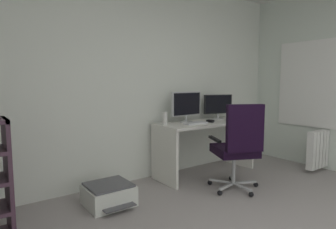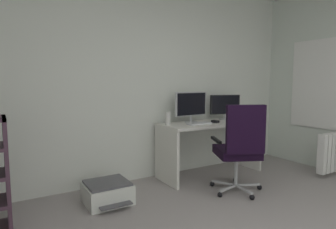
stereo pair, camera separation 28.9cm
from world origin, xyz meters
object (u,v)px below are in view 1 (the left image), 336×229
(monitor_main, at_px, (186,105))
(keyboard, at_px, (196,123))
(computer_mouse, at_px, (210,121))
(office_chair, at_px, (238,145))
(desk, at_px, (205,135))
(printer, at_px, (109,194))
(radiator, at_px, (323,148))
(monitor_secondary, at_px, (218,105))
(desktop_speaker, at_px, (165,118))

(monitor_main, height_order, keyboard, monitor_main)
(monitor_main, relative_size, computer_mouse, 5.40)
(keyboard, distance_m, office_chair, 0.69)
(desk, distance_m, printer, 1.65)
(office_chair, relative_size, radiator, 1.44)
(computer_mouse, height_order, office_chair, office_chair)
(monitor_secondary, relative_size, computer_mouse, 4.78)
(monitor_main, height_order, radiator, monitor_main)
(monitor_secondary, distance_m, office_chair, 1.10)
(desk, xyz_separation_m, radiator, (1.52, -0.92, -0.22))
(printer, bearing_deg, monitor_main, 13.09)
(desk, bearing_deg, monitor_secondary, 18.38)
(monitor_main, bearing_deg, desk, -25.81)
(monitor_secondary, relative_size, printer, 0.91)
(desk, relative_size, computer_mouse, 14.84)
(computer_mouse, distance_m, printer, 1.72)
(keyboard, bearing_deg, office_chair, -83.24)
(desktop_speaker, distance_m, office_chair, 0.98)
(monitor_main, xyz_separation_m, keyboard, (-0.01, -0.21, -0.23))
(monitor_main, distance_m, keyboard, 0.31)
(keyboard, bearing_deg, monitor_main, 86.51)
(monitor_secondary, xyz_separation_m, desktop_speaker, (-1.03, -0.05, -0.12))
(desktop_speaker, bearing_deg, printer, -164.19)
(monitor_main, distance_m, monitor_secondary, 0.63)
(computer_mouse, relative_size, radiator, 0.14)
(desktop_speaker, bearing_deg, desk, -6.56)
(desk, bearing_deg, keyboard, -162.59)
(keyboard, bearing_deg, monitor_secondary, 17.60)
(monitor_secondary, distance_m, radiator, 1.67)
(computer_mouse, relative_size, office_chair, 0.09)
(monitor_main, bearing_deg, desktop_speaker, -173.30)
(desk, distance_m, desktop_speaker, 0.72)
(monitor_main, relative_size, monitor_secondary, 1.13)
(keyboard, xyz_separation_m, desktop_speaker, (-0.39, 0.16, 0.07))
(monitor_main, height_order, office_chair, monitor_main)
(monitor_main, distance_m, radiator, 2.16)
(computer_mouse, bearing_deg, office_chair, -115.25)
(monitor_main, xyz_separation_m, desktop_speaker, (-0.40, -0.05, -0.16))
(computer_mouse, bearing_deg, desk, 84.65)
(monitor_secondary, bearing_deg, office_chair, -122.63)
(desktop_speaker, bearing_deg, keyboard, -22.08)
(monitor_secondary, height_order, keyboard, monitor_secondary)
(office_chair, distance_m, radiator, 1.73)
(keyboard, bearing_deg, desktop_speaker, 157.54)
(office_chair, height_order, radiator, office_chair)
(desktop_speaker, xyz_separation_m, printer, (-0.92, -0.26, -0.72))
(keyboard, bearing_deg, desk, 17.03)
(printer, bearing_deg, monitor_secondary, 8.97)
(computer_mouse, xyz_separation_m, radiator, (1.51, -0.83, -0.44))
(computer_mouse, bearing_deg, desktop_speaker, 157.18)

